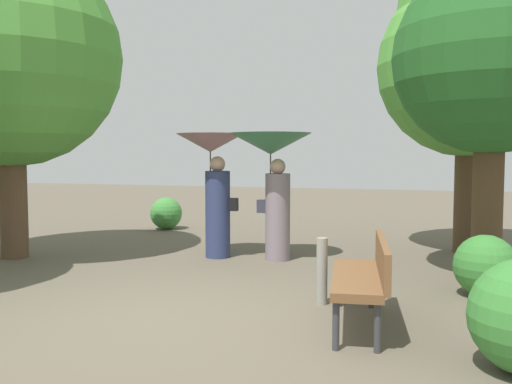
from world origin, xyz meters
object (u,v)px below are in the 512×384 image
at_px(tree_near_right, 471,49).
at_px(path_marker_post, 322,271).
at_px(person_right, 273,164).
at_px(person_left, 213,171).
at_px(tree_mid_right, 492,38).
at_px(tree_near_left, 8,38).
at_px(park_bench, 365,274).

relative_size(tree_near_right, path_marker_post, 6.96).
bearing_deg(person_right, person_left, 90.71).
distance_m(person_left, tree_near_right, 4.58).
distance_m(person_left, tree_mid_right, 4.32).
xyz_separation_m(person_left, path_marker_post, (2.09, -2.21, -1.00)).
bearing_deg(tree_near_left, tree_near_right, 20.05).
bearing_deg(park_bench, path_marker_post, -148.66).
xyz_separation_m(person_left, tree_near_left, (-2.98, -0.92, 2.02)).
distance_m(tree_near_left, path_marker_post, 6.04).
xyz_separation_m(tree_near_left, path_marker_post, (5.07, -1.29, -3.02)).
distance_m(person_left, person_right, 0.95).
distance_m(tree_near_right, path_marker_post, 5.11).
xyz_separation_m(person_right, tree_near_right, (2.90, 1.52, 1.84)).
xyz_separation_m(person_left, park_bench, (2.61, -2.88, -0.85)).
distance_m(person_left, tree_near_left, 3.72).
distance_m(person_right, path_marker_post, 2.77).
distance_m(park_bench, tree_near_right, 5.40).
bearing_deg(tree_near_left, park_bench, -19.31).
distance_m(park_bench, path_marker_post, 0.86).
relative_size(park_bench, path_marker_post, 2.13).
relative_size(person_left, person_right, 1.00).
xyz_separation_m(park_bench, tree_near_left, (-5.59, 1.96, 2.88)).
bearing_deg(park_bench, person_left, -144.54).
xyz_separation_m(tree_near_left, tree_mid_right, (6.91, 0.45, -0.30)).
bearing_deg(tree_near_left, path_marker_post, -14.32).
height_order(tree_mid_right, path_marker_post, tree_mid_right).
relative_size(park_bench, tree_near_right, 0.31).
bearing_deg(person_left, person_right, -89.29).
height_order(tree_near_left, tree_near_right, tree_near_left).
height_order(tree_near_right, tree_mid_right, tree_near_right).
relative_size(person_right, path_marker_post, 2.67).
bearing_deg(park_bench, tree_mid_right, 144.58).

